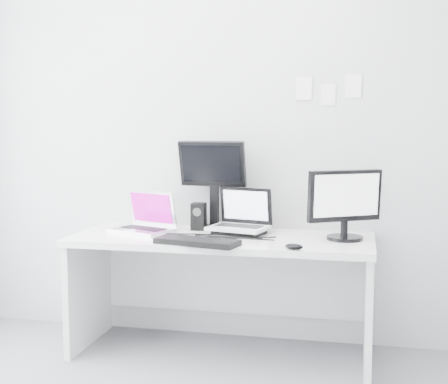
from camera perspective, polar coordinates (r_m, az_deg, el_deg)
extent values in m
plane|color=silver|center=(4.05, 0.85, 5.50)|extent=(3.60, 0.00, 3.60)
cube|color=white|center=(3.85, -0.23, -9.40)|extent=(1.80, 0.70, 0.73)
cube|color=silver|center=(3.92, -7.54, -1.71)|extent=(0.43, 0.38, 0.27)
cube|color=black|center=(3.98, -2.32, -2.24)|extent=(0.11, 0.11, 0.17)
cube|color=silver|center=(3.82, 1.32, -1.73)|extent=(0.40, 0.34, 0.29)
cube|color=black|center=(3.99, -0.99, 0.74)|extent=(0.44, 0.18, 0.58)
cube|color=black|center=(3.69, 11.01, -1.06)|extent=(0.50, 0.42, 0.42)
cube|color=black|center=(3.51, -2.46, -4.55)|extent=(0.50, 0.27, 0.03)
ellipsoid|color=black|center=(3.39, 6.38, -4.96)|extent=(0.11, 0.09, 0.03)
cube|color=white|center=(3.98, 7.28, 9.32)|extent=(0.10, 0.00, 0.14)
cube|color=white|center=(3.97, 9.46, 8.72)|extent=(0.09, 0.00, 0.13)
cube|color=white|center=(3.97, 11.66, 9.40)|extent=(0.10, 0.00, 0.14)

